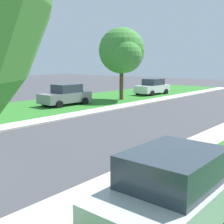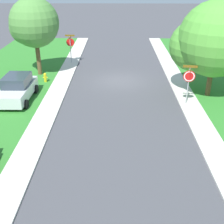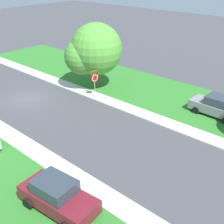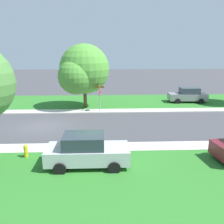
{
  "view_description": "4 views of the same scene",
  "coord_description": "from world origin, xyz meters",
  "px_view_note": "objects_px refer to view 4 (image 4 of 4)",
  "views": [
    {
      "loc": [
        9.85,
        -1.37,
        3.52
      ],
      "look_at": [
        1.69,
        8.42,
        1.4
      ],
      "focal_mm": 48.1,
      "sensor_mm": 36.0,
      "label": 1
    },
    {
      "loc": [
        0.3,
        22.54,
        8.26
      ],
      "look_at": [
        0.5,
        8.64,
        1.4
      ],
      "focal_mm": 46.53,
      "sensor_mm": 36.0,
      "label": 2
    },
    {
      "loc": [
        13.45,
        22.54,
        11.43
      ],
      "look_at": [
        -1.23,
        9.62,
        1.4
      ],
      "focal_mm": 46.25,
      "sensor_mm": 36.0,
      "label": 3
    },
    {
      "loc": [
        18.97,
        4.86,
        5.97
      ],
      "look_at": [
        1.04,
        5.6,
        1.4
      ],
      "focal_mm": 39.13,
      "sensor_mm": 36.0,
      "label": 4
    }
  ],
  "objects_px": {
    "fire_hydrant": "(26,151)",
    "stop_sign_far_corner": "(100,93)",
    "tree_corner_large": "(82,71)",
    "car_silver_far_down_street": "(87,151)",
    "car_grey_kerbside_mid": "(188,95)"
  },
  "relations": [
    {
      "from": "fire_hydrant",
      "to": "stop_sign_far_corner",
      "type": "bearing_deg",
      "value": 158.41
    },
    {
      "from": "stop_sign_far_corner",
      "to": "tree_corner_large",
      "type": "xyz_separation_m",
      "value": [
        -1.6,
        -1.76,
        2.04
      ]
    },
    {
      "from": "stop_sign_far_corner",
      "to": "car_silver_far_down_street",
      "type": "distance_m",
      "value": 11.6
    },
    {
      "from": "car_silver_far_down_street",
      "to": "tree_corner_large",
      "type": "distance_m",
      "value": 13.53
    },
    {
      "from": "car_grey_kerbside_mid",
      "to": "car_silver_far_down_street",
      "type": "xyz_separation_m",
      "value": [
        15.69,
        -10.8,
        0.0
      ]
    },
    {
      "from": "car_silver_far_down_street",
      "to": "tree_corner_large",
      "type": "relative_size",
      "value": 0.65
    },
    {
      "from": "stop_sign_far_corner",
      "to": "car_silver_far_down_street",
      "type": "relative_size",
      "value": 0.64
    },
    {
      "from": "fire_hydrant",
      "to": "tree_corner_large",
      "type": "bearing_deg",
      "value": 168.88
    },
    {
      "from": "stop_sign_far_corner",
      "to": "tree_corner_large",
      "type": "relative_size",
      "value": 0.42
    },
    {
      "from": "stop_sign_far_corner",
      "to": "fire_hydrant",
      "type": "bearing_deg",
      "value": -21.59
    },
    {
      "from": "fire_hydrant",
      "to": "car_grey_kerbside_mid",
      "type": "bearing_deg",
      "value": 135.53
    },
    {
      "from": "car_silver_far_down_street",
      "to": "tree_corner_large",
      "type": "xyz_separation_m",
      "value": [
        -13.13,
        -1.15,
        3.05
      ]
    },
    {
      "from": "car_grey_kerbside_mid",
      "to": "stop_sign_far_corner",
      "type": "bearing_deg",
      "value": -67.82
    },
    {
      "from": "car_silver_far_down_street",
      "to": "fire_hydrant",
      "type": "bearing_deg",
      "value": -107.57
    },
    {
      "from": "tree_corner_large",
      "to": "car_silver_far_down_street",
      "type": "bearing_deg",
      "value": 4.98
    }
  ]
}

